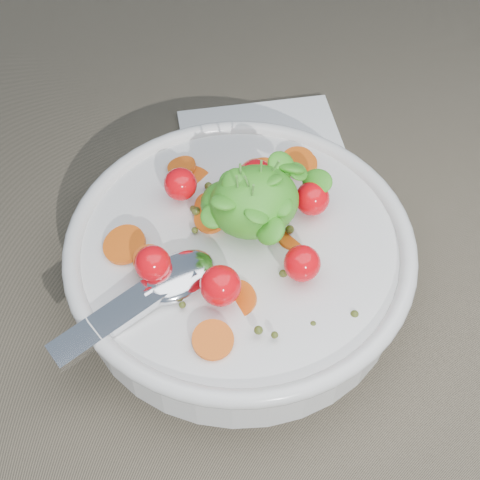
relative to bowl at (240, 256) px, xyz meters
name	(u,v)px	position (x,y,z in m)	size (l,w,h in m)	color
ground	(266,287)	(0.02, -0.02, -0.04)	(6.00, 6.00, 0.00)	#776B55
bowl	(240,256)	(0.00, 0.00, 0.00)	(0.33, 0.31, 0.13)	silver
napkin	(264,151)	(0.08, 0.15, -0.03)	(0.17, 0.15, 0.01)	white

